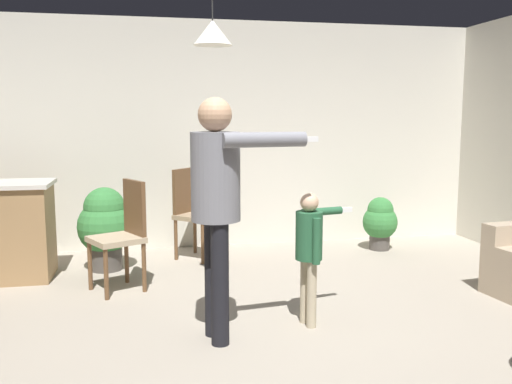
% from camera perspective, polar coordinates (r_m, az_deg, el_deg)
% --- Properties ---
extents(ground, '(7.68, 7.68, 0.00)m').
position_cam_1_polar(ground, '(3.95, 3.38, -15.72)').
color(ground, '#9E9384').
extents(wall_back, '(6.40, 0.10, 2.70)m').
position_cam_1_polar(wall_back, '(6.77, -3.46, 5.84)').
color(wall_back, silver).
rests_on(wall_back, ground).
extents(person_adult, '(0.86, 0.49, 1.70)m').
position_cam_1_polar(person_adult, '(3.83, -3.95, -0.02)').
color(person_adult, black).
rests_on(person_adult, ground).
extents(person_child, '(0.51, 0.36, 1.01)m').
position_cam_1_polar(person_child, '(4.20, 5.56, -5.30)').
color(person_child, tan).
rests_on(person_child, ground).
extents(dining_chair_by_counter, '(0.56, 0.56, 1.00)m').
position_cam_1_polar(dining_chair_by_counter, '(5.19, -13.43, -3.89)').
color(dining_chair_by_counter, brown).
rests_on(dining_chair_by_counter, ground).
extents(dining_chair_centre_back, '(0.59, 0.59, 1.00)m').
position_cam_1_polar(dining_chair_centre_back, '(6.23, -6.49, -1.80)').
color(dining_chair_centre_back, brown).
rests_on(dining_chair_centre_back, ground).
extents(potted_plant_corner, '(0.56, 0.56, 0.86)m').
position_cam_1_polar(potted_plant_corner, '(5.92, -15.21, -3.24)').
color(potted_plant_corner, '#4C4742').
rests_on(potted_plant_corner, ground).
extents(potted_plant_by_wall, '(0.41, 0.41, 0.63)m').
position_cam_1_polar(potted_plant_by_wall, '(6.76, 12.60, -2.90)').
color(potted_plant_by_wall, '#4C4742').
rests_on(potted_plant_by_wall, ground).
extents(ceiling_light_pendant, '(0.32, 0.32, 0.55)m').
position_cam_1_polar(ceiling_light_pendant, '(4.72, -4.47, 15.98)').
color(ceiling_light_pendant, silver).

